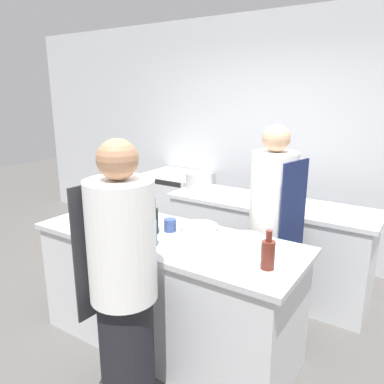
{
  "coord_description": "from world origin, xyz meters",
  "views": [
    {
      "loc": [
        1.57,
        -2.05,
        1.93
      ],
      "look_at": [
        0.0,
        0.35,
        1.16
      ],
      "focal_mm": 35.0,
      "sensor_mm": 36.0,
      "label": 1
    }
  ],
  "objects_px": {
    "oven_range": "(175,208)",
    "bottle_vinegar": "(152,232)",
    "chef_at_prep_near": "(124,286)",
    "chef_at_stove": "(272,230)",
    "bottle_olive_oil": "(154,220)",
    "bottle_wine": "(268,254)",
    "bowl_mixing_large": "(246,244)",
    "bowl_prep_small": "(199,229)",
    "bowl_ceramic_blue": "(87,216)",
    "cup": "(170,225)",
    "stockpot": "(199,183)"
  },
  "relations": [
    {
      "from": "oven_range",
      "to": "bottle_olive_oil",
      "type": "relative_size",
      "value": 3.41
    },
    {
      "from": "cup",
      "to": "bottle_wine",
      "type": "bearing_deg",
      "value": -12.13
    },
    {
      "from": "bottle_olive_oil",
      "to": "bowl_ceramic_blue",
      "type": "xyz_separation_m",
      "value": [
        -0.67,
        -0.05,
        -0.08
      ]
    },
    {
      "from": "bowl_prep_small",
      "to": "cup",
      "type": "xyz_separation_m",
      "value": [
        -0.2,
        -0.1,
        0.02
      ]
    },
    {
      "from": "chef_at_stove",
      "to": "bowl_prep_small",
      "type": "height_order",
      "value": "chef_at_stove"
    },
    {
      "from": "bottle_vinegar",
      "to": "bowl_mixing_large",
      "type": "height_order",
      "value": "bottle_vinegar"
    },
    {
      "from": "bottle_wine",
      "to": "stockpot",
      "type": "relative_size",
      "value": 0.89
    },
    {
      "from": "bottle_vinegar",
      "to": "bowl_ceramic_blue",
      "type": "height_order",
      "value": "bottle_vinegar"
    },
    {
      "from": "oven_range",
      "to": "chef_at_prep_near",
      "type": "xyz_separation_m",
      "value": [
        1.35,
        -2.38,
        0.39
      ]
    },
    {
      "from": "oven_range",
      "to": "bottle_vinegar",
      "type": "xyz_separation_m",
      "value": [
        1.21,
        -1.94,
        0.55
      ]
    },
    {
      "from": "chef_at_stove",
      "to": "oven_range",
      "type": "bearing_deg",
      "value": -108.87
    },
    {
      "from": "bottle_vinegar",
      "to": "bowl_prep_small",
      "type": "xyz_separation_m",
      "value": [
        0.14,
        0.38,
        -0.07
      ]
    },
    {
      "from": "bottle_olive_oil",
      "to": "bowl_mixing_large",
      "type": "bearing_deg",
      "value": 8.08
    },
    {
      "from": "bottle_vinegar",
      "to": "cup",
      "type": "xyz_separation_m",
      "value": [
        -0.06,
        0.29,
        -0.05
      ]
    },
    {
      "from": "oven_range",
      "to": "bowl_ceramic_blue",
      "type": "bearing_deg",
      "value": -77.43
    },
    {
      "from": "bottle_olive_oil",
      "to": "bowl_mixing_large",
      "type": "xyz_separation_m",
      "value": [
        0.7,
        0.1,
        -0.06
      ]
    },
    {
      "from": "chef_at_stove",
      "to": "bottle_vinegar",
      "type": "height_order",
      "value": "chef_at_stove"
    },
    {
      "from": "bowl_ceramic_blue",
      "to": "cup",
      "type": "distance_m",
      "value": 0.76
    },
    {
      "from": "bottle_wine",
      "to": "bowl_ceramic_blue",
      "type": "xyz_separation_m",
      "value": [
        -1.6,
        0.03,
        -0.06
      ]
    },
    {
      "from": "bottle_vinegar",
      "to": "stockpot",
      "type": "bearing_deg",
      "value": 109.4
    },
    {
      "from": "bottle_wine",
      "to": "oven_range",
      "type": "bearing_deg",
      "value": 137.43
    },
    {
      "from": "bowl_prep_small",
      "to": "cup",
      "type": "bearing_deg",
      "value": -154.49
    },
    {
      "from": "bowl_ceramic_blue",
      "to": "chef_at_prep_near",
      "type": "bearing_deg",
      "value": -31.26
    },
    {
      "from": "bowl_mixing_large",
      "to": "cup",
      "type": "distance_m",
      "value": 0.63
    },
    {
      "from": "bowl_prep_small",
      "to": "cup",
      "type": "distance_m",
      "value": 0.22
    },
    {
      "from": "bowl_ceramic_blue",
      "to": "oven_range",
      "type": "bearing_deg",
      "value": 102.57
    },
    {
      "from": "bottle_olive_oil",
      "to": "stockpot",
      "type": "relative_size",
      "value": 1.0
    },
    {
      "from": "stockpot",
      "to": "bottle_wine",
      "type": "bearing_deg",
      "value": -44.48
    },
    {
      "from": "chef_at_prep_near",
      "to": "oven_range",
      "type": "bearing_deg",
      "value": 33.39
    },
    {
      "from": "chef_at_stove",
      "to": "bowl_prep_small",
      "type": "bearing_deg",
      "value": -24.29
    },
    {
      "from": "bowl_mixing_large",
      "to": "bottle_wine",
      "type": "bearing_deg",
      "value": -38.6
    },
    {
      "from": "chef_at_prep_near",
      "to": "bottle_wine",
      "type": "relative_size",
      "value": 7.03
    },
    {
      "from": "chef_at_stove",
      "to": "chef_at_prep_near",
      "type": "bearing_deg",
      "value": -3.04
    },
    {
      "from": "chef_at_prep_near",
      "to": "bottle_olive_oil",
      "type": "bearing_deg",
      "value": 27.4
    },
    {
      "from": "chef_at_stove",
      "to": "bowl_ceramic_blue",
      "type": "height_order",
      "value": "chef_at_stove"
    },
    {
      "from": "chef_at_prep_near",
      "to": "cup",
      "type": "height_order",
      "value": "chef_at_prep_near"
    },
    {
      "from": "bowl_mixing_large",
      "to": "cup",
      "type": "bearing_deg",
      "value": 179.77
    },
    {
      "from": "chef_at_prep_near",
      "to": "bottle_vinegar",
      "type": "bearing_deg",
      "value": 22.02
    },
    {
      "from": "bowl_mixing_large",
      "to": "cup",
      "type": "xyz_separation_m",
      "value": [
        -0.63,
        0.0,
        0.0
      ]
    },
    {
      "from": "bowl_mixing_large",
      "to": "bowl_prep_small",
      "type": "xyz_separation_m",
      "value": [
        -0.43,
        0.1,
        -0.02
      ]
    },
    {
      "from": "oven_range",
      "to": "cup",
      "type": "bearing_deg",
      "value": -55.31
    },
    {
      "from": "bowl_mixing_large",
      "to": "stockpot",
      "type": "bearing_deg",
      "value": 134.38
    },
    {
      "from": "chef_at_stove",
      "to": "bowl_prep_small",
      "type": "relative_size",
      "value": 6.07
    },
    {
      "from": "oven_range",
      "to": "bottle_wine",
      "type": "xyz_separation_m",
      "value": [
        2.0,
        -1.84,
        0.55
      ]
    },
    {
      "from": "bowl_mixing_large",
      "to": "chef_at_prep_near",
      "type": "bearing_deg",
      "value": -120.22
    },
    {
      "from": "chef_at_prep_near",
      "to": "bottle_wine",
      "type": "xyz_separation_m",
      "value": [
        0.65,
        0.55,
        0.16
      ]
    },
    {
      "from": "chef_at_prep_near",
      "to": "bottle_vinegar",
      "type": "distance_m",
      "value": 0.49
    },
    {
      "from": "bottle_vinegar",
      "to": "chef_at_stove",
      "type": "bearing_deg",
      "value": 59.7
    },
    {
      "from": "bottle_olive_oil",
      "to": "bottle_vinegar",
      "type": "bearing_deg",
      "value": -55.41
    },
    {
      "from": "bowl_mixing_large",
      "to": "bottle_vinegar",
      "type": "bearing_deg",
      "value": -153.28
    }
  ]
}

